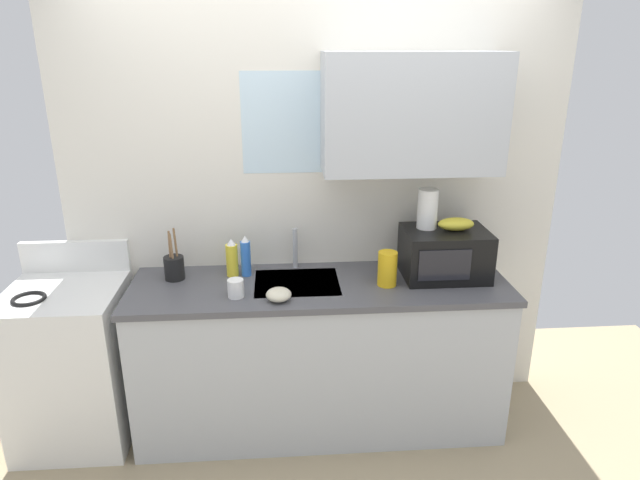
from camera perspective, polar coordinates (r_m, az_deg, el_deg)
kitchen_wall_assembly at (r=3.20m, az=1.41°, el=5.52°), size 2.84×0.42×2.50m
counter_unit at (r=3.26m, az=-0.05°, el=-11.51°), size 2.07×0.63×0.90m
sink_faucet at (r=3.23m, az=-2.55°, el=-0.83°), size 0.03×0.03×0.24m
stove_range at (r=3.46m, az=-23.92°, el=-11.43°), size 0.60×0.60×1.08m
microwave at (r=3.18m, az=12.61°, el=-1.34°), size 0.46×0.35×0.27m
banana_bunch at (r=3.14m, az=13.71°, el=1.60°), size 0.20×0.11×0.07m
paper_towel_roll at (r=3.12m, az=10.92°, el=3.14°), size 0.11×0.11×0.22m
dish_soap_bottle_blue at (r=3.14m, az=-7.59°, el=-1.72°), size 0.06×0.06×0.24m
dish_soap_bottle_yellow at (r=3.16m, az=-8.98°, el=-1.87°), size 0.07×0.07×0.22m
cereal_canister at (r=3.02m, az=6.89°, el=-2.92°), size 0.10×0.10×0.19m
mug_white at (r=2.91m, az=-8.60°, el=-4.90°), size 0.08×0.08×0.09m
utensil_crock at (r=3.19m, az=-14.66°, el=-2.68°), size 0.11×0.11×0.29m
small_bowl at (r=2.85m, az=-4.24°, el=-5.58°), size 0.13×0.13×0.06m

